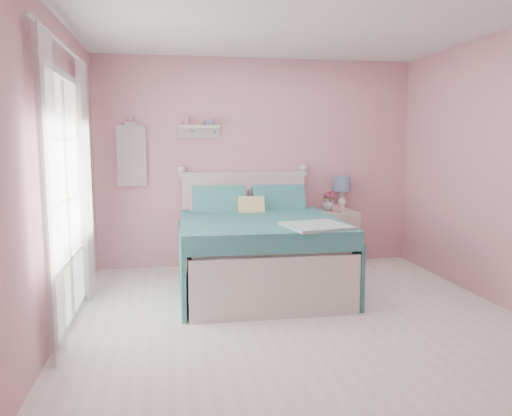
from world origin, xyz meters
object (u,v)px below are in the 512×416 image
object	(u,v)px
vase	(329,204)
bed	(257,250)
nightstand	(335,238)
teacup	(336,209)
table_lamp	(342,186)

from	to	relation	value
vase	bed	bearing A→B (deg)	-142.63
nightstand	teacup	bearing A→B (deg)	-105.74
vase	nightstand	bearing A→B (deg)	-29.95
bed	vase	xyz separation A→B (m)	(1.08, 0.82, 0.38)
table_lamp	nightstand	bearing A→B (deg)	-135.44
bed	table_lamp	size ratio (longest dim) A/B	4.83
nightstand	table_lamp	size ratio (longest dim) A/B	1.63
teacup	bed	bearing A→B (deg)	-149.36
bed	vase	distance (m)	1.40
table_lamp	teacup	xyz separation A→B (m)	(-0.14, -0.23, -0.25)
bed	vase	size ratio (longest dim) A/B	12.38
table_lamp	vase	size ratio (longest dim) A/B	2.56
vase	teacup	size ratio (longest dim) A/B	1.49
bed	nightstand	size ratio (longest dim) A/B	2.97
table_lamp	vase	distance (m)	0.29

